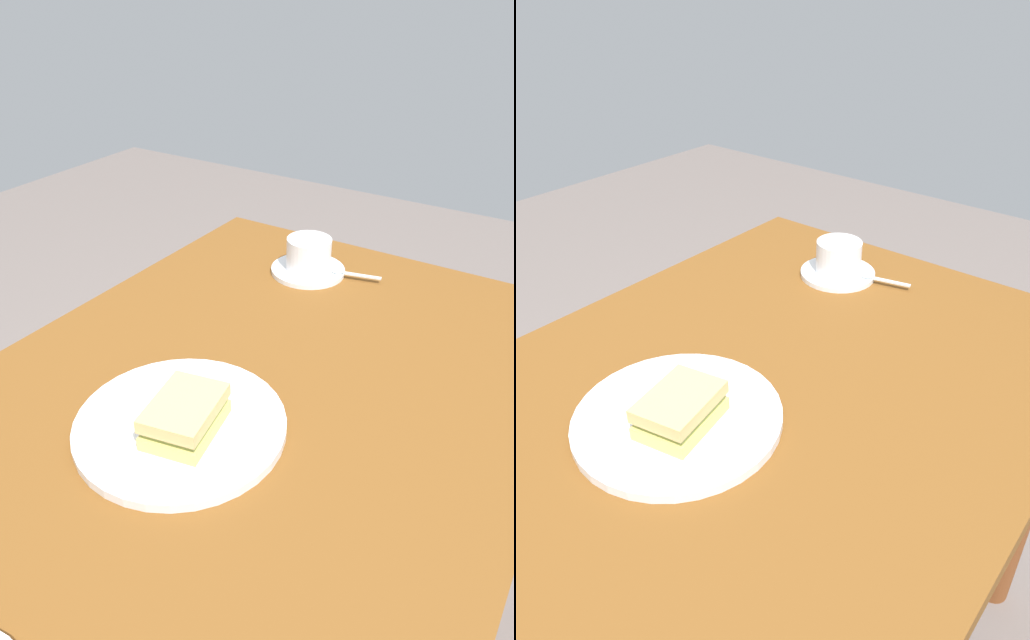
{
  "view_description": "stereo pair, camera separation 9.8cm",
  "coord_description": "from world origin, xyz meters",
  "views": [
    {
      "loc": [
        0.48,
        0.38,
        1.29
      ],
      "look_at": [
        -0.23,
        -0.07,
        0.78
      ],
      "focal_mm": 32.92,
      "sensor_mm": 36.0,
      "label": 1
    },
    {
      "loc": [
        0.42,
        0.46,
        1.29
      ],
      "look_at": [
        -0.23,
        -0.07,
        0.78
      ],
      "focal_mm": 32.92,
      "sensor_mm": 36.0,
      "label": 2
    }
  ],
  "objects": [
    {
      "name": "sandwich_front",
      "position": [
        0.03,
        -0.02,
        0.79
      ],
      "size": [
        0.13,
        0.1,
        0.05
      ],
      "color": "tan",
      "rests_on": "sandwich_plate"
    },
    {
      "name": "coffee_saucer",
      "position": [
        -0.48,
        -0.11,
        0.75
      ],
      "size": [
        0.15,
        0.15,
        0.01
      ],
      "primitive_type": "cylinder",
      "color": "silver",
      "rests_on": "dining_table"
    },
    {
      "name": "dining_table",
      "position": [
        0.0,
        0.0,
        0.63
      ],
      "size": [
        1.3,
        0.8,
        0.75
      ],
      "color": "brown",
      "rests_on": "ground_plane"
    },
    {
      "name": "spoon",
      "position": [
        -0.5,
        -0.03,
        0.76
      ],
      "size": [
        0.03,
        0.1,
        0.01
      ],
      "color": "silver",
      "rests_on": "coffee_saucer"
    },
    {
      "name": "sandwich_plate",
      "position": [
        0.03,
        -0.03,
        0.76
      ],
      "size": [
        0.29,
        0.29,
        0.01
      ],
      "primitive_type": "cylinder",
      "color": "white",
      "rests_on": "dining_table"
    },
    {
      "name": "coffee_cup",
      "position": [
        -0.48,
        -0.11,
        0.79
      ],
      "size": [
        0.11,
        0.09,
        0.06
      ],
      "color": "white",
      "rests_on": "coffee_saucer"
    }
  ]
}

